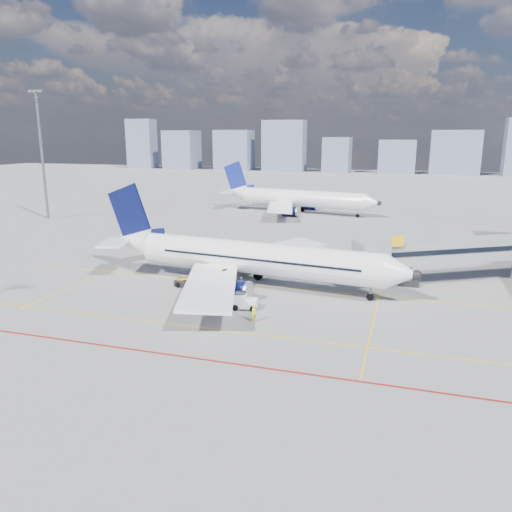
{
  "coord_description": "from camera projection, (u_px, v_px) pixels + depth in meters",
  "views": [
    {
      "loc": [
        16.53,
        -44.75,
        16.92
      ],
      "look_at": [
        0.76,
        5.87,
        4.0
      ],
      "focal_mm": 35.0,
      "sensor_mm": 36.0,
      "label": 1
    }
  ],
  "objects": [
    {
      "name": "ground",
      "position": [
        231.0,
        307.0,
        50.3
      ],
      "size": [
        420.0,
        420.0,
        0.0
      ],
      "primitive_type": "plane",
      "color": "gray",
      "rests_on": "ground"
    },
    {
      "name": "apron_markings",
      "position": [
        211.0,
        320.0,
        46.83
      ],
      "size": [
        90.0,
        35.12,
        0.01
      ],
      "color": "yellow",
      "rests_on": "ground"
    },
    {
      "name": "jet_bridge",
      "position": [
        469.0,
        251.0,
        58.3
      ],
      "size": [
        23.55,
        15.78,
        6.3
      ],
      "color": "#999DA2",
      "rests_on": "ground"
    },
    {
      "name": "floodlight_mast_nw",
      "position": [
        42.0,
        152.0,
        100.07
      ],
      "size": [
        3.2,
        0.61,
        25.45
      ],
      "color": "slate",
      "rests_on": "ground"
    },
    {
      "name": "distant_skyline",
      "position": [
        370.0,
        151.0,
        224.95
      ],
      "size": [
        248.23,
        14.52,
        24.71
      ],
      "color": "slate",
      "rests_on": "ground"
    },
    {
      "name": "main_aircraft",
      "position": [
        244.0,
        257.0,
        57.17
      ],
      "size": [
        38.28,
        33.3,
        11.2
      ],
      "rotation": [
        0.0,
        0.0,
        -0.11
      ],
      "color": "white",
      "rests_on": "ground"
    },
    {
      "name": "second_aircraft",
      "position": [
        296.0,
        198.0,
        110.44
      ],
      "size": [
        37.27,
        32.19,
        10.99
      ],
      "rotation": [
        0.0,
        0.0,
        -0.19
      ],
      "color": "white",
      "rests_on": "ground"
    },
    {
      "name": "baggage_tug",
      "position": [
        244.0,
        301.0,
        49.62
      ],
      "size": [
        2.63,
        1.85,
        1.69
      ],
      "rotation": [
        0.0,
        0.0,
        0.17
      ],
      "color": "white",
      "rests_on": "ground"
    },
    {
      "name": "cargo_dolly",
      "position": [
        213.0,
        298.0,
        49.43
      ],
      "size": [
        3.95,
        2.21,
        2.05
      ],
      "rotation": [
        0.0,
        0.0,
        -0.15
      ],
      "color": "black",
      "rests_on": "ground"
    },
    {
      "name": "belt_loader",
      "position": [
        195.0,
        282.0,
        56.55
      ],
      "size": [
        6.35,
        2.0,
        2.56
      ],
      "rotation": [
        0.0,
        0.0,
        -0.07
      ],
      "color": "black",
      "rests_on": "ground"
    },
    {
      "name": "ramp_worker",
      "position": [
        254.0,
        313.0,
        46.15
      ],
      "size": [
        0.67,
        0.72,
        1.65
      ],
      "primitive_type": "imported",
      "rotation": [
        0.0,
        0.0,
        0.95
      ],
      "color": "yellow",
      "rests_on": "ground"
    }
  ]
}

